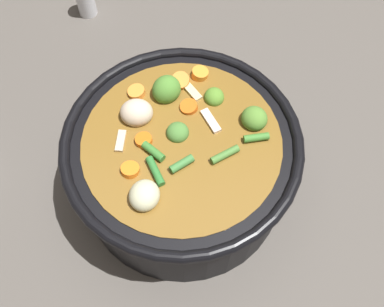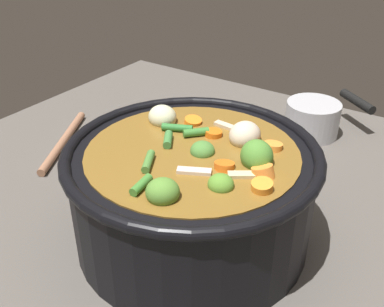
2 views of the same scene
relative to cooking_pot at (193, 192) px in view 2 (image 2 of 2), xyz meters
name	(u,v)px [view 2 (image 2 of 2)]	position (x,y,z in m)	size (l,w,h in m)	color
ground_plane	(192,236)	(0.00, 0.00, -0.08)	(1.10, 1.10, 0.00)	#514C47
cooking_pot	(193,192)	(0.00, 0.00, 0.00)	(0.33, 0.33, 0.17)	black
wooden_spoon	(100,142)	(-0.12, -0.29, -0.07)	(0.21, 0.22, 0.02)	#96664A
small_saucepan	(314,118)	(-0.39, 0.02, -0.04)	(0.17, 0.16, 0.07)	#ADADB2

